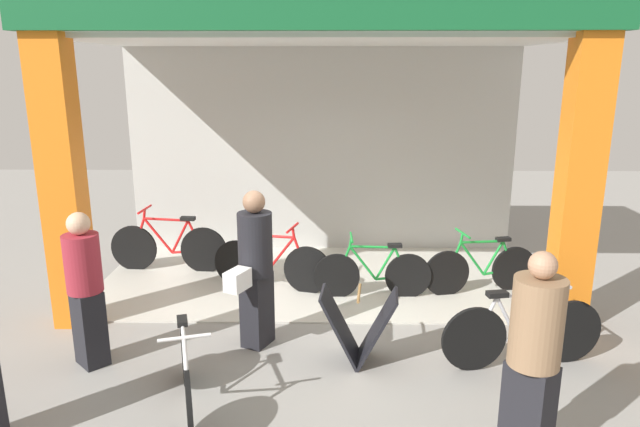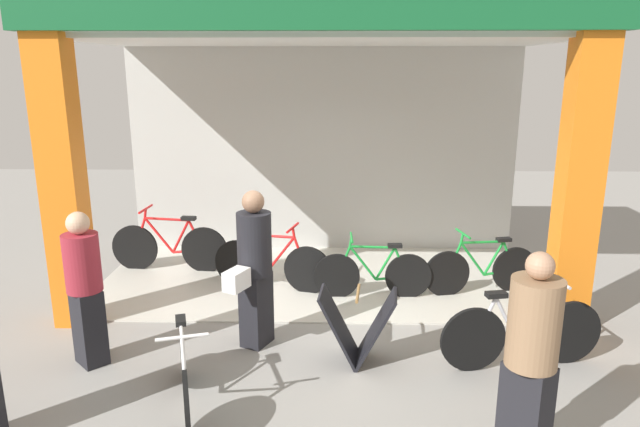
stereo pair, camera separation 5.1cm
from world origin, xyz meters
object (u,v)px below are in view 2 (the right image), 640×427
object	(u,v)px
bicycle_inside_3	(271,264)
pedestrian_2	(254,267)
bicycle_inside_1	(373,274)
bicycle_parked_1	(184,374)
bicycle_inside_2	(170,246)
pedestrian_1	(85,287)
sandwich_board_sign	(357,327)
bicycle_inside_0	(482,269)
bicycle_parked_0	(522,332)
pedestrian_3	(531,359)

from	to	relation	value
bicycle_inside_3	pedestrian_2	distance (m)	1.65
bicycle_inside_1	bicycle_parked_1	size ratio (longest dim) A/B	1.03
bicycle_inside_1	bicycle_inside_2	world-z (taller)	bicycle_inside_2
pedestrian_1	bicycle_inside_1	bearing A→B (deg)	30.31
bicycle_inside_1	bicycle_inside_3	world-z (taller)	bicycle_inside_3
bicycle_parked_1	sandwich_board_sign	world-z (taller)	bicycle_parked_1
bicycle_inside_3	sandwich_board_sign	world-z (taller)	bicycle_inside_3
bicycle_inside_2	pedestrian_2	bearing A→B (deg)	-55.38
bicycle_inside_0	bicycle_parked_0	size ratio (longest dim) A/B	0.93
pedestrian_3	bicycle_parked_0	bearing A→B (deg)	73.03
bicycle_inside_2	bicycle_inside_3	bearing A→B (deg)	-23.70
bicycle_parked_1	pedestrian_1	distance (m)	1.48
bicycle_parked_0	pedestrian_2	distance (m)	2.78
bicycle_inside_3	pedestrian_1	size ratio (longest dim) A/B	1.01
bicycle_parked_0	bicycle_parked_1	bearing A→B (deg)	-165.78
bicycle_inside_2	bicycle_parked_1	distance (m)	3.63
bicycle_inside_3	pedestrian_1	distance (m)	2.61
bicycle_inside_0	bicycle_inside_3	world-z (taller)	bicycle_inside_3
pedestrian_2	pedestrian_1	bearing A→B (deg)	-165.07
bicycle_inside_1	bicycle_parked_0	distance (m)	2.19
bicycle_inside_2	pedestrian_1	xyz separation A→B (m)	(-0.07, -2.68, 0.44)
bicycle_parked_1	pedestrian_2	xyz separation A→B (m)	(0.46, 1.22, 0.55)
bicycle_parked_1	pedestrian_3	distance (m)	2.85
bicycle_inside_2	pedestrian_3	xyz separation A→B (m)	(3.81, -4.13, 0.51)
bicycle_parked_1	pedestrian_1	size ratio (longest dim) A/B	0.93
bicycle_parked_0	pedestrian_1	xyz separation A→B (m)	(-4.32, -0.02, 0.45)
sandwich_board_sign	pedestrian_3	bearing A→B (deg)	-52.33
bicycle_inside_1	bicycle_inside_2	distance (m)	3.05
bicycle_inside_1	pedestrian_3	bearing A→B (deg)	-74.05
pedestrian_2	bicycle_inside_2	bearing A→B (deg)	124.62
sandwich_board_sign	pedestrian_1	xyz separation A→B (m)	(-2.70, -0.08, 0.44)
sandwich_board_sign	bicycle_parked_1	bearing A→B (deg)	-150.70
bicycle_inside_0	pedestrian_3	size ratio (longest dim) A/B	0.91
pedestrian_2	bicycle_inside_1	bearing A→B (deg)	44.03
pedestrian_2	bicycle_parked_1	bearing A→B (deg)	-110.77
bicycle_parked_0	pedestrian_3	xyz separation A→B (m)	(-0.45, -1.47, 0.51)
bicycle_inside_1	pedestrian_1	distance (m)	3.47
bicycle_inside_1	sandwich_board_sign	world-z (taller)	bicycle_inside_1
bicycle_inside_0	pedestrian_2	bearing A→B (deg)	-152.10
bicycle_inside_3	sandwich_board_sign	distance (m)	2.19
pedestrian_2	pedestrian_3	bearing A→B (deg)	-39.83
pedestrian_1	bicycle_inside_0	bearing A→B (deg)	23.40
bicycle_inside_2	pedestrian_1	bearing A→B (deg)	-91.43
pedestrian_2	bicycle_inside_0	bearing A→B (deg)	27.90
bicycle_inside_0	bicycle_inside_2	distance (m)	4.40
bicycle_inside_1	pedestrian_2	xyz separation A→B (m)	(-1.35, -1.30, 0.55)
bicycle_inside_1	pedestrian_1	xyz separation A→B (m)	(-2.97, -1.73, 0.48)
bicycle_inside_1	bicycle_parked_1	distance (m)	3.10
pedestrian_1	pedestrian_3	size ratio (longest dim) A/B	0.94
bicycle_inside_3	bicycle_parked_0	size ratio (longest dim) A/B	0.96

